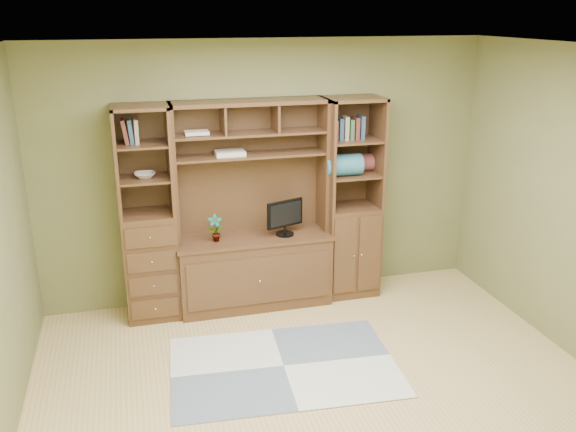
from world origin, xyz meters
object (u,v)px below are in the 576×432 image
object	(u,v)px
center_hutch	(253,208)
monitor	(285,211)
right_tower	(351,199)
left_tower	(148,215)

from	to	relation	value
center_hutch	monitor	distance (m)	0.32
monitor	right_tower	bearing A→B (deg)	-13.31
center_hutch	right_tower	world-z (taller)	same
left_tower	right_tower	bearing A→B (deg)	0.00
left_tower	monitor	distance (m)	1.31
left_tower	right_tower	distance (m)	2.02
center_hutch	left_tower	distance (m)	1.00
left_tower	right_tower	size ratio (longest dim) A/B	1.00
center_hutch	right_tower	size ratio (longest dim) A/B	1.00
left_tower	monitor	world-z (taller)	left_tower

